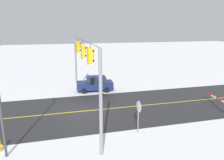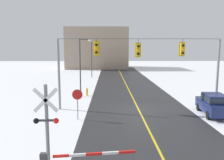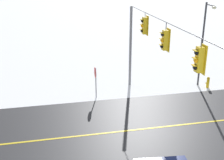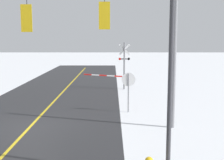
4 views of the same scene
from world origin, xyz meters
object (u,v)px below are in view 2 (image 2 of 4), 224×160
(railroad_crossing, at_px, (54,135))
(fire_hydrant, at_px, (87,92))
(stop_sign, at_px, (77,98))
(streetlamp_far, at_px, (93,57))
(streetlamp_near, at_px, (82,62))
(parked_car_navy, at_px, (214,104))

(railroad_crossing, height_order, fire_hydrant, railroad_crossing)
(stop_sign, xyz_separation_m, streetlamp_far, (-0.59, 25.82, 2.20))
(streetlamp_near, bearing_deg, fire_hydrant, 48.24)
(streetlamp_far, xyz_separation_m, fire_hydrant, (0.44, -16.92, -3.45))
(stop_sign, relative_size, railroad_crossing, 0.59)
(parked_car_navy, relative_size, streetlamp_near, 0.66)
(fire_hydrant, bearing_deg, streetlamp_far, 91.50)
(streetlamp_near, bearing_deg, railroad_crossing, -87.22)
(parked_car_navy, height_order, streetlamp_far, streetlamp_far)
(railroad_crossing, relative_size, streetlamp_near, 0.62)
(streetlamp_far, bearing_deg, stop_sign, -88.69)
(railroad_crossing, xyz_separation_m, streetlamp_near, (-0.80, 16.52, 1.92))
(streetlamp_far, bearing_deg, parked_car_navy, -65.20)
(stop_sign, xyz_separation_m, fire_hydrant, (-0.14, 8.91, -1.25))
(stop_sign, distance_m, fire_hydrant, 8.99)
(railroad_crossing, relative_size, streetlamp_far, 0.62)
(railroad_crossing, height_order, streetlamp_near, streetlamp_near)
(parked_car_navy, bearing_deg, fire_hydrant, 144.47)
(fire_hydrant, bearing_deg, parked_car_navy, -35.53)
(railroad_crossing, bearing_deg, streetlamp_far, 91.36)
(railroad_crossing, distance_m, streetlamp_near, 16.65)
(railroad_crossing, relative_size, parked_car_navy, 0.93)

